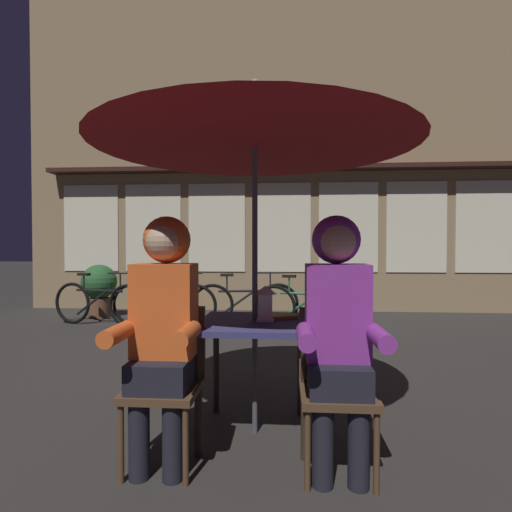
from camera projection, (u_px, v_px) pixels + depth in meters
ground_plane at (255, 433)px, 2.64m from camera, size 60.00×60.00×0.00m
cafe_table at (255, 336)px, 2.63m from camera, size 0.72×0.72×0.74m
patio_umbrella at (255, 118)px, 2.60m from camera, size 2.10×2.10×2.31m
lantern at (265, 302)px, 2.62m from camera, size 0.11×0.11×0.23m
chair_left at (167, 375)px, 2.30m from camera, size 0.40×0.40×0.87m
chair_right at (336, 379)px, 2.23m from camera, size 0.40×0.40×0.87m
person_left_hooded at (163, 315)px, 2.23m from camera, size 0.45×0.56×1.40m
person_right_hooded at (338, 317)px, 2.16m from camera, size 0.45×0.56×1.40m
shopfront_building at (282, 153)px, 7.94m from camera, size 10.00×0.93×6.20m
bicycle_nearest at (99, 303)px, 6.26m from camera, size 1.65×0.43×0.84m
bicycle_second at (164, 304)px, 6.19m from camera, size 1.68×0.15×0.84m
bicycle_third at (245, 304)px, 6.21m from camera, size 1.66×0.33×0.84m
bicycle_fourth at (308, 307)px, 5.85m from camera, size 1.66×0.38×0.84m
book at (281, 316)px, 2.73m from camera, size 0.24×0.21×0.02m
potted_plant at (99, 286)px, 6.99m from camera, size 0.60×0.60×0.92m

